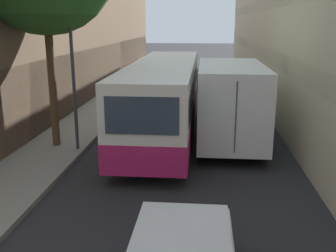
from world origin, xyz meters
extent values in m
plane|color=#232326|center=(0.00, 15.00, 0.00)|extent=(150.00, 150.00, 0.00)
cube|color=gray|center=(-4.66, 15.00, 0.08)|extent=(2.40, 60.00, 0.15)
cube|color=brown|center=(-7.06, 15.00, 3.88)|extent=(2.40, 60.00, 7.77)
cube|color=black|center=(-6.40, 15.00, 1.55)|extent=(1.08, 60.00, 3.11)
cube|color=#333D47|center=(4.61, 15.00, 2.97)|extent=(1.08, 60.00, 0.70)
cube|color=#B7B7BC|center=(0.52, 5.13, 1.15)|extent=(1.54, 2.40, 0.50)
cube|color=silver|center=(-0.83, 15.84, 1.73)|extent=(2.47, 11.89, 2.61)
cube|color=#B21E5B|center=(-0.83, 15.84, 0.88)|extent=(2.50, 11.92, 0.90)
cube|color=#2D3847|center=(-0.83, 15.84, 2.12)|extent=(2.51, 10.94, 0.84)
cube|color=#2D3847|center=(-0.83, 9.88, 2.19)|extent=(2.03, 0.04, 1.04)
cylinder|color=black|center=(-1.92, 19.52, 0.50)|extent=(0.24, 1.00, 1.00)
cylinder|color=black|center=(0.26, 19.52, 0.50)|extent=(0.24, 1.00, 1.00)
cylinder|color=black|center=(-1.92, 12.15, 0.50)|extent=(0.24, 1.00, 1.00)
cylinder|color=black|center=(0.26, 12.15, 0.50)|extent=(0.24, 1.00, 1.00)
cube|color=silver|center=(1.83, 18.31, 1.41)|extent=(2.29, 2.15, 1.99)
cube|color=silver|center=(1.83, 14.47, 1.75)|extent=(2.39, 5.53, 2.69)
cube|color=#4C4C4C|center=(1.83, 11.70, 1.75)|extent=(0.05, 0.02, 2.29)
cylinder|color=black|center=(0.76, 18.31, 0.48)|extent=(0.22, 0.96, 0.96)
cylinder|color=black|center=(2.91, 18.31, 0.48)|extent=(0.22, 0.96, 0.96)
cylinder|color=black|center=(0.76, 12.95, 0.48)|extent=(0.22, 0.96, 0.96)
cylinder|color=black|center=(2.91, 12.95, 0.48)|extent=(0.22, 0.96, 0.96)
cube|color=#BCBCC1|center=(-1.13, 29.84, 1.09)|extent=(1.84, 4.53, 1.67)
cube|color=#2D3847|center=(-1.13, 31.77, 1.39)|extent=(1.47, 0.04, 0.59)
cylinder|color=black|center=(-1.95, 31.16, 0.32)|extent=(0.16, 0.64, 0.64)
cylinder|color=black|center=(-0.30, 31.16, 0.32)|extent=(0.16, 0.64, 0.64)
cylinder|color=black|center=(-1.95, 28.53, 0.32)|extent=(0.16, 0.64, 0.64)
cylinder|color=black|center=(-0.30, 28.53, 0.32)|extent=(0.16, 0.64, 0.64)
cylinder|color=#38383D|center=(-3.72, 13.02, 3.49)|extent=(0.12, 0.12, 6.68)
cylinder|color=#4C3823|center=(-4.66, 13.45, 2.52)|extent=(0.28, 0.28, 4.73)
camera|label=1|loc=(0.82, -0.27, 4.63)|focal=42.00mm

